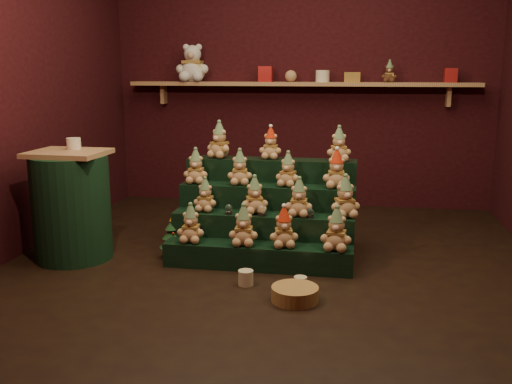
% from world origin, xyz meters
% --- Properties ---
extents(ground, '(4.00, 4.00, 0.00)m').
position_xyz_m(ground, '(0.00, 0.00, 0.00)').
color(ground, black).
rests_on(ground, ground).
extents(back_wall, '(4.00, 0.10, 2.80)m').
position_xyz_m(back_wall, '(0.00, 2.05, 1.40)').
color(back_wall, black).
rests_on(back_wall, ground).
extents(front_wall, '(4.00, 0.10, 2.80)m').
position_xyz_m(front_wall, '(0.00, -2.05, 1.40)').
color(front_wall, black).
rests_on(front_wall, ground).
extents(left_wall, '(0.10, 4.00, 2.80)m').
position_xyz_m(left_wall, '(-2.05, 0.00, 1.40)').
color(left_wall, black).
rests_on(left_wall, ground).
extents(back_shelf, '(3.60, 0.26, 0.24)m').
position_xyz_m(back_shelf, '(0.00, 1.87, 1.29)').
color(back_shelf, tan).
rests_on(back_shelf, ground).
extents(riser_tier_front, '(1.40, 0.22, 0.18)m').
position_xyz_m(riser_tier_front, '(-0.09, -0.16, 0.09)').
color(riser_tier_front, black).
rests_on(riser_tier_front, ground).
extents(riser_tier_midfront, '(1.40, 0.22, 0.36)m').
position_xyz_m(riser_tier_midfront, '(-0.09, 0.06, 0.18)').
color(riser_tier_midfront, black).
rests_on(riser_tier_midfront, ground).
extents(riser_tier_midback, '(1.40, 0.22, 0.54)m').
position_xyz_m(riser_tier_midback, '(-0.09, 0.28, 0.27)').
color(riser_tier_midback, black).
rests_on(riser_tier_midback, ground).
extents(riser_tier_back, '(1.40, 0.22, 0.72)m').
position_xyz_m(riser_tier_back, '(-0.09, 0.50, 0.36)').
color(riser_tier_back, black).
rests_on(riser_tier_back, ground).
extents(teddy_0, '(0.21, 0.19, 0.29)m').
position_xyz_m(teddy_0, '(-0.59, -0.17, 0.32)').
color(teddy_0, tan).
rests_on(teddy_0, riser_tier_front).
extents(teddy_1, '(0.22, 0.20, 0.30)m').
position_xyz_m(teddy_1, '(-0.19, -0.18, 0.33)').
color(teddy_1, tan).
rests_on(teddy_1, riser_tier_front).
extents(teddy_2, '(0.25, 0.23, 0.29)m').
position_xyz_m(teddy_2, '(0.11, -0.16, 0.33)').
color(teddy_2, tan).
rests_on(teddy_2, riser_tier_front).
extents(teddy_3, '(0.24, 0.22, 0.31)m').
position_xyz_m(teddy_3, '(0.49, -0.18, 0.34)').
color(teddy_3, tan).
rests_on(teddy_3, riser_tier_front).
extents(teddy_4, '(0.20, 0.18, 0.26)m').
position_xyz_m(teddy_4, '(-0.54, 0.08, 0.49)').
color(teddy_4, tan).
rests_on(teddy_4, riser_tier_midfront).
extents(teddy_5, '(0.25, 0.24, 0.29)m').
position_xyz_m(teddy_5, '(-0.15, 0.08, 0.50)').
color(teddy_5, tan).
rests_on(teddy_5, riser_tier_midfront).
extents(teddy_6, '(0.21, 0.19, 0.29)m').
position_xyz_m(teddy_6, '(0.19, 0.05, 0.50)').
color(teddy_6, tan).
rests_on(teddy_6, riser_tier_midfront).
extents(teddy_7, '(0.28, 0.27, 0.31)m').
position_xyz_m(teddy_7, '(0.53, 0.08, 0.52)').
color(teddy_7, tan).
rests_on(teddy_7, riser_tier_midfront).
extents(teddy_8, '(0.20, 0.18, 0.28)m').
position_xyz_m(teddy_8, '(-0.67, 0.27, 0.68)').
color(teddy_8, tan).
rests_on(teddy_8, riser_tier_midback).
extents(teddy_9, '(0.22, 0.21, 0.28)m').
position_xyz_m(teddy_9, '(-0.31, 0.28, 0.68)').
color(teddy_9, tan).
rests_on(teddy_9, riser_tier_midback).
extents(teddy_10, '(0.22, 0.21, 0.27)m').
position_xyz_m(teddy_10, '(0.08, 0.28, 0.67)').
color(teddy_10, tan).
rests_on(teddy_10, riser_tier_midback).
extents(teddy_11, '(0.22, 0.20, 0.29)m').
position_xyz_m(teddy_11, '(0.46, 0.29, 0.69)').
color(teddy_11, tan).
rests_on(teddy_11, riser_tier_midback).
extents(teddy_12, '(0.27, 0.26, 0.30)m').
position_xyz_m(teddy_12, '(-0.53, 0.49, 0.87)').
color(teddy_12, tan).
rests_on(teddy_12, riser_tier_back).
extents(teddy_13, '(0.19, 0.18, 0.26)m').
position_xyz_m(teddy_13, '(-0.09, 0.51, 0.85)').
color(teddy_13, tan).
rests_on(teddy_13, riser_tier_back).
extents(teddy_14, '(0.23, 0.22, 0.27)m').
position_xyz_m(teddy_14, '(0.46, 0.49, 0.86)').
color(teddy_14, tan).
rests_on(teddy_14, riser_tier_back).
extents(snow_globe_a, '(0.06, 0.06, 0.08)m').
position_xyz_m(snow_globe_a, '(-0.34, 0.00, 0.40)').
color(snow_globe_a, black).
rests_on(snow_globe_a, riser_tier_midfront).
extents(snow_globe_b, '(0.07, 0.07, 0.09)m').
position_xyz_m(snow_globe_b, '(-0.08, 0.00, 0.41)').
color(snow_globe_b, black).
rests_on(snow_globe_b, riser_tier_midfront).
extents(snow_globe_c, '(0.06, 0.06, 0.08)m').
position_xyz_m(snow_globe_c, '(0.28, 0.00, 0.40)').
color(snow_globe_c, black).
rests_on(snow_globe_c, riser_tier_midfront).
extents(side_table, '(0.59, 0.59, 0.85)m').
position_xyz_m(side_table, '(-1.54, -0.17, 0.42)').
color(side_table, tan).
rests_on(side_table, ground).
extents(table_ornament, '(0.11, 0.11, 0.09)m').
position_xyz_m(table_ornament, '(-1.54, -0.07, 0.89)').
color(table_ornament, beige).
rests_on(table_ornament, side_table).
extents(mini_christmas_tree, '(0.19, 0.19, 0.32)m').
position_xyz_m(mini_christmas_tree, '(-0.79, -0.03, 0.16)').
color(mini_christmas_tree, '#49251A').
rests_on(mini_christmas_tree, ground).
extents(mug_left, '(0.10, 0.10, 0.10)m').
position_xyz_m(mug_left, '(-0.11, -0.51, 0.05)').
color(mug_left, beige).
rests_on(mug_left, ground).
extents(mug_right, '(0.09, 0.09, 0.09)m').
position_xyz_m(mug_right, '(0.27, -0.53, 0.04)').
color(mug_right, beige).
rests_on(mug_right, ground).
extents(wicker_basket, '(0.34, 0.34, 0.09)m').
position_xyz_m(wicker_basket, '(0.25, -0.73, 0.05)').
color(wicker_basket, '#A77C43').
rests_on(wicker_basket, ground).
extents(white_bear, '(0.36, 0.33, 0.49)m').
position_xyz_m(white_bear, '(-1.13, 1.84, 1.56)').
color(white_bear, silver).
rests_on(white_bear, back_shelf).
extents(brown_bear, '(0.16, 0.14, 0.21)m').
position_xyz_m(brown_bear, '(0.90, 1.84, 1.43)').
color(brown_bear, '#4E2E1A').
rests_on(brown_bear, back_shelf).
extents(gift_tin_red_a, '(0.14, 0.14, 0.16)m').
position_xyz_m(gift_tin_red_a, '(-0.35, 1.85, 1.40)').
color(gift_tin_red_a, maroon).
rests_on(gift_tin_red_a, back_shelf).
extents(gift_tin_cream, '(0.14, 0.14, 0.12)m').
position_xyz_m(gift_tin_cream, '(0.24, 1.85, 1.38)').
color(gift_tin_cream, beige).
rests_on(gift_tin_cream, back_shelf).
extents(gift_tin_red_b, '(0.12, 0.12, 0.14)m').
position_xyz_m(gift_tin_red_b, '(1.49, 1.85, 1.39)').
color(gift_tin_red_b, maroon).
rests_on(gift_tin_red_b, back_shelf).
extents(shelf_plush_ball, '(0.12, 0.12, 0.12)m').
position_xyz_m(shelf_plush_ball, '(-0.09, 1.85, 1.38)').
color(shelf_plush_ball, tan).
rests_on(shelf_plush_ball, back_shelf).
extents(scarf_gift_box, '(0.16, 0.10, 0.10)m').
position_xyz_m(scarf_gift_box, '(0.54, 1.85, 1.37)').
color(scarf_gift_box, '#C45D1B').
rests_on(scarf_gift_box, back_shelf).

